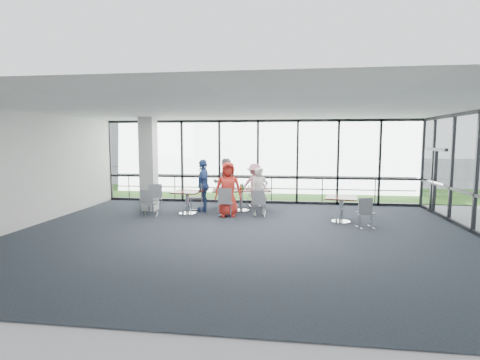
# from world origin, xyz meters

# --- Properties ---
(floor) EXTENTS (12.00, 10.00, 0.02)m
(floor) POSITION_xyz_m (0.00, 0.00, -0.01)
(floor) COLOR black
(floor) RESTS_ON ground
(ceiling) EXTENTS (12.00, 10.00, 0.04)m
(ceiling) POSITION_xyz_m (0.00, 0.00, 3.20)
(ceiling) COLOR white
(ceiling) RESTS_ON ground
(wall_left) EXTENTS (0.10, 10.00, 3.20)m
(wall_left) POSITION_xyz_m (-6.00, 0.00, 1.60)
(wall_left) COLOR silver
(wall_left) RESTS_ON ground
(wall_front) EXTENTS (12.00, 0.10, 3.20)m
(wall_front) POSITION_xyz_m (0.00, -5.00, 1.60)
(wall_front) COLOR silver
(wall_front) RESTS_ON ground
(curtain_wall_back) EXTENTS (12.00, 0.10, 3.20)m
(curtain_wall_back) POSITION_xyz_m (0.00, 5.00, 1.60)
(curtain_wall_back) COLOR white
(curtain_wall_back) RESTS_ON ground
(exit_door) EXTENTS (0.12, 1.60, 2.10)m
(exit_door) POSITION_xyz_m (6.00, 3.75, 1.05)
(exit_door) COLOR black
(exit_door) RESTS_ON ground
(structural_column) EXTENTS (0.50, 0.50, 3.20)m
(structural_column) POSITION_xyz_m (-3.60, 3.00, 1.60)
(structural_column) COLOR silver
(structural_column) RESTS_ON ground
(apron) EXTENTS (80.00, 70.00, 0.02)m
(apron) POSITION_xyz_m (0.00, 10.00, -0.02)
(apron) COLOR gray
(apron) RESTS_ON ground
(grass_strip) EXTENTS (80.00, 5.00, 0.01)m
(grass_strip) POSITION_xyz_m (0.00, 8.00, 0.01)
(grass_strip) COLOR #255519
(grass_strip) RESTS_ON ground
(hangar_main) EXTENTS (24.00, 10.00, 6.00)m
(hangar_main) POSITION_xyz_m (4.00, 32.00, 3.00)
(hangar_main) COLOR #B8BABF
(hangar_main) RESTS_ON ground
(hangar_aux) EXTENTS (10.00, 6.00, 4.00)m
(hangar_aux) POSITION_xyz_m (-18.00, 28.00, 2.00)
(hangar_aux) COLOR #B8BABF
(hangar_aux) RESTS_ON ground
(guard_rail) EXTENTS (12.00, 0.06, 0.06)m
(guard_rail) POSITION_xyz_m (0.00, 5.60, 0.50)
(guard_rail) COLOR #2D2D33
(guard_rail) RESTS_ON ground
(main_table) EXTENTS (2.10, 1.37, 0.75)m
(main_table) POSITION_xyz_m (-0.42, 3.28, 0.63)
(main_table) COLOR #3D1211
(main_table) RESTS_ON ground
(side_table_left) EXTENTS (0.96, 0.96, 0.75)m
(side_table_left) POSITION_xyz_m (-2.11, 2.52, 0.64)
(side_table_left) COLOR #3D1211
(side_table_left) RESTS_ON ground
(side_table_right) EXTENTS (1.03, 1.03, 0.75)m
(side_table_right) POSITION_xyz_m (2.75, 1.90, 0.64)
(side_table_right) COLOR #3D1211
(side_table_right) RESTS_ON ground
(diner_near_left) EXTENTS (0.95, 0.72, 1.74)m
(diner_near_left) POSITION_xyz_m (-0.72, 2.31, 0.87)
(diner_near_left) COLOR red
(diner_near_left) RESTS_ON ground
(diner_near_right) EXTENTS (0.68, 0.59, 1.55)m
(diner_near_right) POSITION_xyz_m (0.26, 2.61, 0.77)
(diner_near_right) COLOR beige
(diner_near_right) RESTS_ON ground
(diner_far_left) EXTENTS (0.97, 0.74, 1.77)m
(diner_far_left) POSITION_xyz_m (-1.10, 3.95, 0.89)
(diner_far_left) COLOR slate
(diner_far_left) RESTS_ON ground
(diner_far_right) EXTENTS (1.05, 0.60, 1.57)m
(diner_far_right) POSITION_xyz_m (-0.04, 4.24, 0.79)
(diner_far_right) COLOR #CC8190
(diner_far_right) RESTS_ON ground
(diner_end) EXTENTS (0.80, 1.15, 1.78)m
(diner_end) POSITION_xyz_m (-1.71, 3.13, 0.89)
(diner_end) COLOR #314E91
(diner_end) RESTS_ON ground
(chair_main_nl) EXTENTS (0.48, 0.48, 0.91)m
(chair_main_nl) POSITION_xyz_m (-0.76, 2.23, 0.45)
(chair_main_nl) COLOR slate
(chair_main_nl) RESTS_ON ground
(chair_main_nr) EXTENTS (0.42, 0.42, 0.85)m
(chair_main_nr) POSITION_xyz_m (0.27, 2.35, 0.42)
(chair_main_nr) COLOR slate
(chair_main_nr) RESTS_ON ground
(chair_main_fl) EXTENTS (0.52, 0.52, 0.89)m
(chair_main_fl) POSITION_xyz_m (-1.08, 4.18, 0.45)
(chair_main_fl) COLOR slate
(chair_main_fl) RESTS_ON ground
(chair_main_fr) EXTENTS (0.50, 0.50, 0.83)m
(chair_main_fr) POSITION_xyz_m (-0.05, 4.26, 0.42)
(chair_main_fr) COLOR slate
(chair_main_fr) RESTS_ON ground
(chair_main_end) EXTENTS (0.55, 0.55, 0.94)m
(chair_main_end) POSITION_xyz_m (-1.92, 2.96, 0.47)
(chair_main_end) COLOR slate
(chair_main_end) RESTS_ON ground
(chair_spare_la) EXTENTS (0.52, 0.52, 0.85)m
(chair_spare_la) POSITION_xyz_m (-3.15, 1.94, 0.43)
(chair_spare_la) COLOR slate
(chair_spare_la) RESTS_ON ground
(chair_spare_lb) EXTENTS (0.61, 0.61, 0.94)m
(chair_spare_lb) POSITION_xyz_m (-3.30, 2.37, 0.47)
(chair_spare_lb) COLOR slate
(chair_spare_lb) RESTS_ON ground
(chair_spare_r) EXTENTS (0.50, 0.50, 0.84)m
(chair_spare_r) POSITION_xyz_m (3.32, 1.22, 0.42)
(chair_spare_r) COLOR slate
(chair_spare_r) RESTS_ON ground
(plate_nl) EXTENTS (0.24, 0.24, 0.01)m
(plate_nl) POSITION_xyz_m (-0.87, 2.80, 0.76)
(plate_nl) COLOR white
(plate_nl) RESTS_ON main_table
(plate_nr) EXTENTS (0.24, 0.24, 0.01)m
(plate_nr) POSITION_xyz_m (0.20, 3.06, 0.76)
(plate_nr) COLOR white
(plate_nr) RESTS_ON main_table
(plate_fl) EXTENTS (0.25, 0.25, 0.01)m
(plate_fl) POSITION_xyz_m (-0.96, 3.53, 0.76)
(plate_fl) COLOR white
(plate_fl) RESTS_ON main_table
(plate_fr) EXTENTS (0.27, 0.27, 0.01)m
(plate_fr) POSITION_xyz_m (-0.01, 3.70, 0.76)
(plate_fr) COLOR white
(plate_fr) RESTS_ON main_table
(plate_end) EXTENTS (0.24, 0.24, 0.01)m
(plate_end) POSITION_xyz_m (-1.19, 3.16, 0.76)
(plate_end) COLOR white
(plate_end) RESTS_ON main_table
(tumbler_a) EXTENTS (0.07, 0.07, 0.14)m
(tumbler_a) POSITION_xyz_m (-0.62, 3.01, 0.82)
(tumbler_a) COLOR white
(tumbler_a) RESTS_ON main_table
(tumbler_b) EXTENTS (0.07, 0.07, 0.14)m
(tumbler_b) POSITION_xyz_m (-0.14, 3.18, 0.82)
(tumbler_b) COLOR white
(tumbler_b) RESTS_ON main_table
(tumbler_c) EXTENTS (0.08, 0.08, 0.15)m
(tumbler_c) POSITION_xyz_m (-0.43, 3.58, 0.83)
(tumbler_c) COLOR white
(tumbler_c) RESTS_ON main_table
(tumbler_d) EXTENTS (0.07, 0.07, 0.14)m
(tumbler_d) POSITION_xyz_m (-1.12, 2.99, 0.82)
(tumbler_d) COLOR white
(tumbler_d) RESTS_ON main_table
(menu_a) EXTENTS (0.33, 0.30, 0.00)m
(menu_a) POSITION_xyz_m (-0.54, 2.82, 0.75)
(menu_a) COLOR white
(menu_a) RESTS_ON main_table
(menu_b) EXTENTS (0.34, 0.26, 0.00)m
(menu_b) POSITION_xyz_m (0.41, 3.15, 0.75)
(menu_b) COLOR white
(menu_b) RESTS_ON main_table
(menu_c) EXTENTS (0.36, 0.35, 0.00)m
(menu_c) POSITION_xyz_m (-0.34, 3.65, 0.75)
(menu_c) COLOR white
(menu_c) RESTS_ON main_table
(condiment_caddy) EXTENTS (0.10, 0.07, 0.04)m
(condiment_caddy) POSITION_xyz_m (-0.37, 3.35, 0.77)
(condiment_caddy) COLOR black
(condiment_caddy) RESTS_ON main_table
(ketchup_bottle) EXTENTS (0.06, 0.06, 0.18)m
(ketchup_bottle) POSITION_xyz_m (-0.44, 3.30, 0.84)
(ketchup_bottle) COLOR #AD1F02
(ketchup_bottle) RESTS_ON main_table
(green_bottle) EXTENTS (0.05, 0.05, 0.20)m
(green_bottle) POSITION_xyz_m (-0.37, 3.28, 0.85)
(green_bottle) COLOR #146C20
(green_bottle) RESTS_ON main_table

